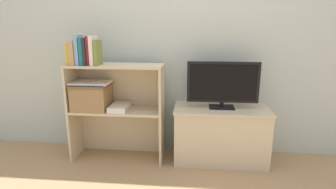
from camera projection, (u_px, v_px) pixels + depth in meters
ground_plane at (166, 167)px, 2.34m from camera, size 16.00×16.00×0.00m
wall_back at (171, 29)px, 2.46m from camera, size 10.00×0.05×2.40m
tv_stand at (220, 134)px, 2.42m from camera, size 0.85×0.41×0.51m
tv at (223, 84)px, 2.30m from camera, size 0.63×0.14×0.42m
bookshelf_lower_tier at (120, 125)px, 2.52m from camera, size 0.85×0.31×0.48m
bookshelf_upper_tier at (118, 80)px, 2.41m from camera, size 0.85×0.31×0.41m
book_mustard at (70, 54)px, 2.28m from camera, size 0.03×0.13×0.18m
book_tan at (75, 53)px, 2.27m from camera, size 0.04×0.15×0.21m
book_skyblue at (79, 50)px, 2.26m from camera, size 0.03×0.14×0.26m
book_teal at (83, 52)px, 2.26m from camera, size 0.03×0.13×0.23m
book_charcoal at (87, 51)px, 2.26m from camera, size 0.02×0.15×0.23m
book_maroon at (90, 51)px, 2.25m from camera, size 0.02×0.12×0.25m
book_ivory at (94, 51)px, 2.25m from camera, size 0.03×0.14×0.25m
book_olive at (98, 53)px, 2.25m from camera, size 0.03×0.14×0.21m
storage_basket_left at (92, 95)px, 2.39m from camera, size 0.32×0.28×0.24m
laptop at (91, 83)px, 2.36m from camera, size 0.34×0.22×0.02m
magazine_stack at (120, 107)px, 2.39m from camera, size 0.16×0.26×0.05m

